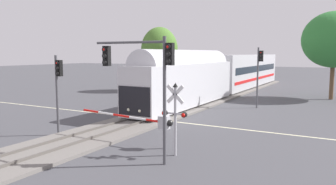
{
  "coord_description": "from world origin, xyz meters",
  "views": [
    {
      "loc": [
        14.0,
        -22.02,
        5.18
      ],
      "look_at": [
        0.85,
        1.52,
        2.0
      ],
      "focal_mm": 35.85,
      "sensor_mm": 36.0,
      "label": 1
    }
  ],
  "objects_px": {
    "traffic_signal_far_side": "(259,68)",
    "traffic_signal_median": "(58,82)",
    "crossing_gate_near": "(152,122)",
    "oak_far_right": "(334,40)",
    "crossing_signal_mast": "(175,111)",
    "traffic_signal_near_right": "(144,68)",
    "oak_behind_train": "(159,50)",
    "commuter_train": "(224,73)",
    "crossing_gate_far": "(147,90)"
  },
  "relations": [
    {
      "from": "traffic_signal_far_side",
      "to": "traffic_signal_median",
      "type": "bearing_deg",
      "value": -116.32
    },
    {
      "from": "crossing_gate_near",
      "to": "oak_far_right",
      "type": "bearing_deg",
      "value": 74.18
    },
    {
      "from": "crossing_signal_mast",
      "to": "traffic_signal_near_right",
      "type": "bearing_deg",
      "value": -120.81
    },
    {
      "from": "traffic_signal_near_right",
      "to": "oak_far_right",
      "type": "xyz_separation_m",
      "value": [
        6.4,
        28.39,
        2.17
      ]
    },
    {
      "from": "crossing_gate_near",
      "to": "oak_behind_train",
      "type": "distance_m",
      "value": 28.0
    },
    {
      "from": "crossing_signal_mast",
      "to": "oak_behind_train",
      "type": "relative_size",
      "value": 0.43
    },
    {
      "from": "traffic_signal_far_side",
      "to": "crossing_signal_mast",
      "type": "bearing_deg",
      "value": -89.74
    },
    {
      "from": "crossing_gate_near",
      "to": "traffic_signal_far_side",
      "type": "xyz_separation_m",
      "value": [
        1.78,
        16.05,
        2.4
      ]
    },
    {
      "from": "commuter_train",
      "to": "crossing_gate_far",
      "type": "distance_m",
      "value": 11.58
    },
    {
      "from": "traffic_signal_median",
      "to": "oak_far_right",
      "type": "bearing_deg",
      "value": 62.6
    },
    {
      "from": "crossing_gate_far",
      "to": "oak_behind_train",
      "type": "relative_size",
      "value": 0.7
    },
    {
      "from": "crossing_gate_near",
      "to": "traffic_signal_median",
      "type": "relative_size",
      "value": 1.25
    },
    {
      "from": "crossing_gate_far",
      "to": "traffic_signal_far_side",
      "type": "relative_size",
      "value": 1.06
    },
    {
      "from": "oak_behind_train",
      "to": "crossing_gate_far",
      "type": "bearing_deg",
      "value": -65.52
    },
    {
      "from": "crossing_gate_near",
      "to": "traffic_signal_median",
      "type": "height_order",
      "value": "traffic_signal_median"
    },
    {
      "from": "crossing_gate_far",
      "to": "traffic_signal_median",
      "type": "height_order",
      "value": "traffic_signal_median"
    },
    {
      "from": "crossing_signal_mast",
      "to": "crossing_gate_far",
      "type": "distance_m",
      "value": 17.66
    },
    {
      "from": "commuter_train",
      "to": "traffic_signal_far_side",
      "type": "distance_m",
      "value": 9.97
    },
    {
      "from": "crossing_gate_near",
      "to": "traffic_signal_median",
      "type": "bearing_deg",
      "value": -174.26
    },
    {
      "from": "oak_far_right",
      "to": "crossing_signal_mast",
      "type": "bearing_deg",
      "value": -101.62
    },
    {
      "from": "traffic_signal_far_side",
      "to": "oak_far_right",
      "type": "distance_m",
      "value": 11.87
    },
    {
      "from": "commuter_train",
      "to": "traffic_signal_far_side",
      "type": "height_order",
      "value": "traffic_signal_far_side"
    },
    {
      "from": "oak_behind_train",
      "to": "traffic_signal_near_right",
      "type": "bearing_deg",
      "value": -60.71
    },
    {
      "from": "crossing_signal_mast",
      "to": "traffic_signal_median",
      "type": "bearing_deg",
      "value": 178.8
    },
    {
      "from": "commuter_train",
      "to": "traffic_signal_median",
      "type": "height_order",
      "value": "commuter_train"
    },
    {
      "from": "commuter_train",
      "to": "crossing_gate_near",
      "type": "xyz_separation_m",
      "value": [
        4.38,
        -23.81,
        -1.36
      ]
    },
    {
      "from": "crossing_gate_far",
      "to": "traffic_signal_median",
      "type": "distance_m",
      "value": 14.2
    },
    {
      "from": "commuter_train",
      "to": "oak_far_right",
      "type": "height_order",
      "value": "oak_far_right"
    },
    {
      "from": "crossing_signal_mast",
      "to": "traffic_signal_far_side",
      "type": "height_order",
      "value": "traffic_signal_far_side"
    },
    {
      "from": "traffic_signal_near_right",
      "to": "traffic_signal_far_side",
      "type": "distance_m",
      "value": 18.35
    },
    {
      "from": "crossing_gate_far",
      "to": "oak_behind_train",
      "type": "xyz_separation_m",
      "value": [
        -4.93,
        10.82,
        4.23
      ]
    },
    {
      "from": "crossing_gate_near",
      "to": "traffic_signal_near_right",
      "type": "bearing_deg",
      "value": -66.33
    },
    {
      "from": "crossing_gate_near",
      "to": "crossing_gate_far",
      "type": "distance_m",
      "value": 15.89
    },
    {
      "from": "crossing_signal_mast",
      "to": "traffic_signal_median",
      "type": "height_order",
      "value": "traffic_signal_median"
    },
    {
      "from": "commuter_train",
      "to": "crossing_signal_mast",
      "type": "bearing_deg",
      "value": -75.79
    },
    {
      "from": "oak_far_right",
      "to": "traffic_signal_far_side",
      "type": "bearing_deg",
      "value": -119.15
    },
    {
      "from": "crossing_signal_mast",
      "to": "crossing_gate_far",
      "type": "xyz_separation_m",
      "value": [
        -10.69,
        14.03,
        -0.89
      ]
    },
    {
      "from": "crossing_gate_far",
      "to": "oak_far_right",
      "type": "distance_m",
      "value": 21.39
    },
    {
      "from": "crossing_signal_mast",
      "to": "commuter_train",
      "type": "bearing_deg",
      "value": 104.21
    },
    {
      "from": "commuter_train",
      "to": "crossing_gate_near",
      "type": "distance_m",
      "value": 24.25
    },
    {
      "from": "crossing_signal_mast",
      "to": "traffic_signal_near_right",
      "type": "xyz_separation_m",
      "value": [
        -0.86,
        -1.45,
        2.19
      ]
    },
    {
      "from": "crossing_gate_near",
      "to": "traffic_signal_far_side",
      "type": "height_order",
      "value": "traffic_signal_far_side"
    },
    {
      "from": "commuter_train",
      "to": "traffic_signal_far_side",
      "type": "bearing_deg",
      "value": -51.55
    },
    {
      "from": "commuter_train",
      "to": "traffic_signal_median",
      "type": "xyz_separation_m",
      "value": [
        -2.1,
        -24.46,
        0.61
      ]
    },
    {
      "from": "traffic_signal_near_right",
      "to": "traffic_signal_median",
      "type": "bearing_deg",
      "value": 167.75
    },
    {
      "from": "crossing_gate_far",
      "to": "traffic_signal_near_right",
      "type": "bearing_deg",
      "value": -57.6
    },
    {
      "from": "traffic_signal_near_right",
      "to": "traffic_signal_far_side",
      "type": "xyz_separation_m",
      "value": [
        0.79,
        18.32,
        -0.65
      ]
    },
    {
      "from": "crossing_gate_near",
      "to": "oak_far_right",
      "type": "xyz_separation_m",
      "value": [
        7.4,
        26.12,
        5.23
      ]
    },
    {
      "from": "traffic_signal_far_side",
      "to": "oak_behind_train",
      "type": "height_order",
      "value": "oak_behind_train"
    },
    {
      "from": "crossing_signal_mast",
      "to": "oak_far_right",
      "type": "bearing_deg",
      "value": 78.38
    }
  ]
}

